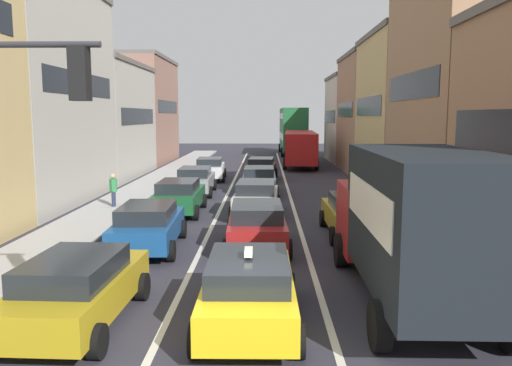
% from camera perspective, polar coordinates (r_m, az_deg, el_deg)
% --- Properties ---
extents(ground_plane, '(140.00, 140.00, 0.00)m').
position_cam_1_polar(ground_plane, '(9.37, -1.41, -19.78)').
color(ground_plane, '#31303A').
extents(sidewalk_left, '(2.60, 64.00, 0.14)m').
position_cam_1_polar(sidewalk_left, '(29.49, -12.85, -0.86)').
color(sidewalk_left, '#AAAAAA').
rests_on(sidewalk_left, ground).
extents(lane_stripe_left, '(0.16, 60.00, 0.01)m').
position_cam_1_polar(lane_stripe_left, '(28.71, -3.11, -1.04)').
color(lane_stripe_left, silver).
rests_on(lane_stripe_left, ground).
extents(lane_stripe_right, '(0.16, 60.00, 0.01)m').
position_cam_1_polar(lane_stripe_right, '(28.67, 3.69, -1.06)').
color(lane_stripe_right, silver).
rests_on(lane_stripe_right, ground).
extents(building_row_left, '(7.20, 43.90, 14.09)m').
position_cam_1_polar(building_row_left, '(30.78, -22.97, 9.31)').
color(building_row_left, tan).
rests_on(building_row_left, ground).
extents(building_row_right, '(7.20, 43.90, 10.30)m').
position_cam_1_polar(building_row_right, '(31.71, 18.69, 7.40)').
color(building_row_right, beige).
rests_on(building_row_right, ground).
extents(removalist_box_truck, '(2.77, 7.73, 3.58)m').
position_cam_1_polar(removalist_box_truck, '(11.96, 17.22, -4.00)').
color(removalist_box_truck, '#A51E1E').
rests_on(removalist_box_truck, ground).
extents(taxi_centre_lane_front, '(2.08, 4.31, 1.66)m').
position_cam_1_polar(taxi_centre_lane_front, '(10.63, -0.81, -11.69)').
color(taxi_centre_lane_front, yellow).
rests_on(taxi_centre_lane_front, ground).
extents(sedan_left_lane_front, '(2.19, 4.36, 1.49)m').
position_cam_1_polar(sedan_left_lane_front, '(11.26, -19.36, -11.01)').
color(sedan_left_lane_front, '#B29319').
rests_on(sedan_left_lane_front, ground).
extents(sedan_centre_lane_second, '(2.15, 4.35, 1.49)m').
position_cam_1_polar(sedan_centre_lane_second, '(16.61, 0.10, -4.61)').
color(sedan_centre_lane_second, '#A51E1E').
rests_on(sedan_centre_lane_second, ground).
extents(wagon_left_lane_second, '(2.21, 4.37, 1.49)m').
position_cam_1_polar(wagon_left_lane_second, '(16.80, -11.96, -4.64)').
color(wagon_left_lane_second, '#194C8C').
rests_on(wagon_left_lane_second, ground).
extents(hatchback_centre_lane_third, '(2.19, 4.36, 1.49)m').
position_cam_1_polar(hatchback_centre_lane_third, '(22.09, 0.04, -1.55)').
color(hatchback_centre_lane_third, beige).
rests_on(hatchback_centre_lane_third, ground).
extents(sedan_left_lane_third, '(2.07, 4.31, 1.49)m').
position_cam_1_polar(sedan_left_lane_third, '(22.62, -8.62, -1.42)').
color(sedan_left_lane_third, '#19592D').
rests_on(sedan_left_lane_third, ground).
extents(coupe_centre_lane_fourth, '(2.08, 4.31, 1.49)m').
position_cam_1_polar(coupe_centre_lane_fourth, '(28.10, 0.34, 0.41)').
color(coupe_centre_lane_fourth, '#759EB7').
rests_on(coupe_centre_lane_fourth, ground).
extents(sedan_left_lane_fourth, '(2.13, 4.33, 1.49)m').
position_cam_1_polar(sedan_left_lane_fourth, '(28.10, -6.80, 0.36)').
color(sedan_left_lane_fourth, gray).
rests_on(sedan_left_lane_fourth, ground).
extents(sedan_centre_lane_fifth, '(2.27, 4.40, 1.49)m').
position_cam_1_polar(sedan_centre_lane_fifth, '(34.15, 0.60, 1.69)').
color(sedan_centre_lane_fifth, black).
rests_on(sedan_centre_lane_fifth, ground).
extents(sedan_left_lane_fifth, '(2.23, 4.38, 1.49)m').
position_cam_1_polar(sedan_left_lane_fifth, '(34.23, -5.17, 1.67)').
color(sedan_left_lane_fifth, silver).
rests_on(sedan_left_lane_fifth, ground).
extents(sedan_right_lane_behind_truck, '(2.10, 4.32, 1.49)m').
position_cam_1_polar(sedan_right_lane_behind_truck, '(18.65, 10.89, -3.40)').
color(sedan_right_lane_behind_truck, '#B29319').
rests_on(sedan_right_lane_behind_truck, ground).
extents(bus_mid_queue_primary, '(3.14, 10.60, 2.90)m').
position_cam_1_polar(bus_mid_queue_primary, '(43.49, 4.95, 4.20)').
color(bus_mid_queue_primary, '#B21919').
rests_on(bus_mid_queue_primary, ground).
extents(bus_far_queue_secondary, '(2.87, 10.52, 5.06)m').
position_cam_1_polar(bus_far_queue_secondary, '(56.26, 4.13, 6.06)').
color(bus_far_queue_secondary, '#1E6033').
rests_on(bus_far_queue_secondary, ground).
extents(pedestrian_near_kerb, '(0.34, 0.54, 1.66)m').
position_cam_1_polar(pedestrian_near_kerb, '(24.30, -15.67, -0.64)').
color(pedestrian_near_kerb, '#262D47').
rests_on(pedestrian_near_kerb, ground).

